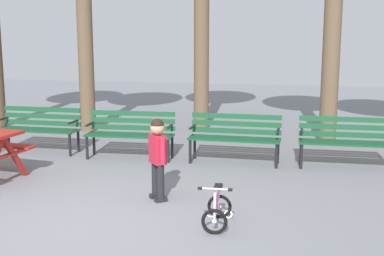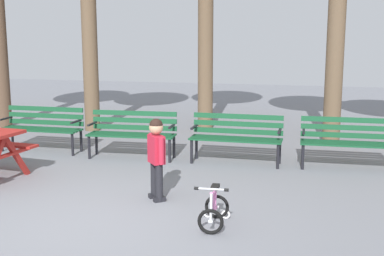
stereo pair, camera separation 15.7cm
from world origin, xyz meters
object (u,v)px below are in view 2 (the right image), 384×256
at_px(park_bench_far_left, 43,125).
at_px(child_standing, 156,152).
at_px(park_bench_right, 237,134).
at_px(park_bench_far_right, 349,139).
at_px(park_bench_left, 133,130).
at_px(kids_bicycle, 214,210).

bearing_deg(park_bench_far_left, child_standing, -36.86).
distance_m(park_bench_right, child_standing, 2.42).
distance_m(park_bench_right, park_bench_far_right, 1.90).
height_order(park_bench_far_right, child_standing, child_standing).
xyz_separation_m(park_bench_far_left, park_bench_right, (3.80, -0.01, 0.00)).
bearing_deg(child_standing, park_bench_right, 72.69).
height_order(park_bench_left, kids_bicycle, park_bench_left).
bearing_deg(kids_bicycle, child_standing, 141.32).
bearing_deg(kids_bicycle, park_bench_right, 94.47).
height_order(park_bench_left, park_bench_far_right, same).
relative_size(park_bench_far_right, kids_bicycle, 2.80).
bearing_deg(park_bench_far_left, kids_bicycle, -37.30).
distance_m(park_bench_far_left, park_bench_left, 1.90).
bearing_deg(kids_bicycle, park_bench_left, 125.74).
distance_m(park_bench_far_left, park_bench_far_right, 5.70).
height_order(park_bench_far_left, kids_bicycle, park_bench_far_left).
xyz_separation_m(park_bench_right, kids_bicycle, (0.24, -3.07, -0.31)).
bearing_deg(child_standing, kids_bicycle, -38.68).
height_order(child_standing, kids_bicycle, child_standing).
height_order(park_bench_far_left, park_bench_far_right, same).
xyz_separation_m(park_bench_right, child_standing, (-0.72, -2.30, 0.16)).
bearing_deg(park_bench_right, kids_bicycle, -85.53).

